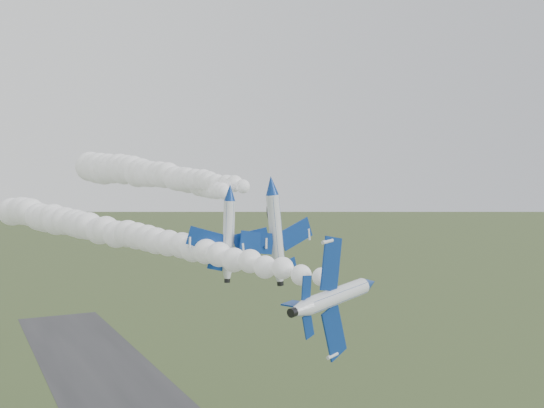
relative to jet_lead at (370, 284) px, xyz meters
The scene contains 6 objects.
jet_lead is the anchor object (origin of this frame).
smoke_trail_jet_lead 41.56m from the jet_lead, 108.33° to the left, with size 5.00×76.83×5.00m, color white, non-canonical shape.
jet_pair_left 22.85m from the jet_lead, 102.77° to the left, with size 9.83×11.46×2.87m.
smoke_trail_jet_pair_left 53.48m from the jet_lead, 86.92° to the left, with size 4.50×59.47×4.50m, color white, non-canonical shape.
jet_pair_right 22.20m from the jet_lead, 88.42° to the left, with size 11.41×13.48×3.41m.
smoke_trail_jet_pair_right 53.88m from the jet_lead, 95.64° to the left, with size 5.89×59.26×5.89m, color white, non-canonical shape.
Camera 1 is at (-28.55, -46.26, 42.18)m, focal length 40.00 mm.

